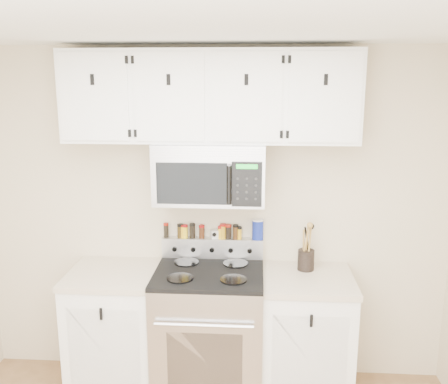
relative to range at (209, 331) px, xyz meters
name	(u,v)px	position (x,y,z in m)	size (l,w,h in m)	color
back_wall	(213,218)	(0.00, 0.32, 0.76)	(3.50, 0.01, 2.50)	beige
ceiling	(166,13)	(0.00, -1.43, 2.01)	(3.50, 3.50, 0.01)	white
range	(209,331)	(0.00, 0.00, 0.00)	(0.76, 0.65, 1.10)	#B7B7BA
base_cabinet_left	(116,330)	(-0.69, 0.02, -0.03)	(0.64, 0.62, 0.92)	white
base_cabinet_right	(305,336)	(0.69, 0.02, -0.03)	(0.64, 0.62, 0.92)	white
microwave	(210,173)	(0.00, 0.13, 1.14)	(0.76, 0.44, 0.42)	#9E9EA3
upper_cabinets	(210,96)	(0.00, 0.15, 1.66)	(2.00, 0.35, 0.62)	white
utensil_crock	(306,258)	(0.69, 0.15, 0.52)	(0.12, 0.12, 0.35)	black
kitchen_timer	(215,234)	(0.02, 0.28, 0.64)	(0.05, 0.04, 0.06)	silver
salt_canister	(258,229)	(0.34, 0.28, 0.69)	(0.08, 0.08, 0.15)	navy
spice_jar_0	(166,230)	(-0.35, 0.28, 0.67)	(0.04, 0.04, 0.11)	black
spice_jar_1	(180,231)	(-0.24, 0.28, 0.67)	(0.05, 0.05, 0.10)	#38290D
spice_jar_2	(181,231)	(-0.24, 0.28, 0.67)	(0.05, 0.05, 0.10)	yellow
spice_jar_3	(185,231)	(-0.21, 0.28, 0.66)	(0.04, 0.04, 0.10)	yellow
spice_jar_4	(192,231)	(-0.15, 0.28, 0.67)	(0.04, 0.04, 0.11)	black
spice_jar_5	(202,231)	(-0.08, 0.28, 0.66)	(0.04, 0.04, 0.10)	#442210
spice_jar_6	(220,232)	(0.06, 0.28, 0.66)	(0.04, 0.04, 0.09)	yellow
spice_jar_7	(223,231)	(0.08, 0.28, 0.67)	(0.05, 0.05, 0.11)	#C28C16
spice_jar_8	(228,231)	(0.12, 0.28, 0.67)	(0.05, 0.05, 0.11)	black
spice_jar_9	(236,232)	(0.17, 0.28, 0.67)	(0.04, 0.04, 0.11)	#442710
spice_jar_10	(239,233)	(0.20, 0.28, 0.66)	(0.04, 0.04, 0.09)	gold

